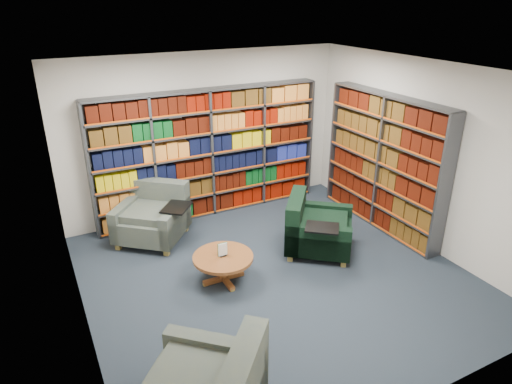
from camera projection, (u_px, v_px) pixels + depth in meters
name	position (u px, v px, depth m)	size (l,w,h in m)	color
room_shell	(277.00, 184.00, 5.84)	(5.02, 5.02, 2.82)	black
bookshelf_back	(210.00, 154.00, 7.87)	(4.00, 0.28, 2.20)	#47494F
bookshelf_right	(383.00, 163.00, 7.43)	(0.28, 2.50, 2.20)	#47494F
chair_teal_left	(154.00, 217.00, 7.29)	(1.37, 1.37, 0.88)	#0B1933
chair_green_right	(313.00, 230.00, 6.92)	(1.33, 1.33, 0.86)	black
coffee_table	(223.00, 261.00, 6.17)	(0.82, 0.82, 0.58)	brown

